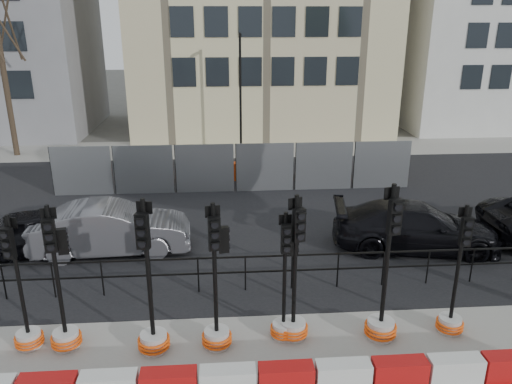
{
  "coord_description": "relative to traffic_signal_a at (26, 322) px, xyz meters",
  "views": [
    {
      "loc": [
        -0.55,
        -10.13,
        6.71
      ],
      "look_at": [
        0.4,
        3.0,
        2.08
      ],
      "focal_mm": 35.0,
      "sensor_mm": 36.0,
      "label": 1
    }
  ],
  "objects": [
    {
      "name": "lamp_post_far",
      "position": [
        5.25,
        15.77,
        2.59
      ],
      "size": [
        0.12,
        0.56,
        6.0
      ],
      "color": "black",
      "rests_on": "ground"
    },
    {
      "name": "traffic_signal_a",
      "position": [
        0.0,
        0.0,
        0.0
      ],
      "size": [
        0.6,
        0.6,
        3.06
      ],
      "rotation": [
        0.0,
        0.0,
        -0.24
      ],
      "color": "silver",
      "rests_on": "ground"
    },
    {
      "name": "car_c",
      "position": [
        10.03,
        4.14,
        0.09
      ],
      "size": [
        3.61,
        5.61,
        1.44
      ],
      "primitive_type": "imported",
      "rotation": [
        0.0,
        0.0,
        1.41
      ],
      "color": "black",
      "rests_on": "ground"
    },
    {
      "name": "traffic_signal_e",
      "position": [
        5.7,
        -0.07,
        0.06
      ],
      "size": [
        0.66,
        0.66,
        3.35
      ],
      "rotation": [
        0.0,
        0.0,
        0.33
      ],
      "color": "silver",
      "rests_on": "ground"
    },
    {
      "name": "car_a",
      "position": [
        -1.14,
        4.77,
        0.03
      ],
      "size": [
        3.52,
        4.69,
        1.33
      ],
      "primitive_type": "imported",
      "rotation": [
        0.0,
        0.0,
        1.83
      ],
      "color": "black",
      "rests_on": "ground"
    },
    {
      "name": "traffic_signal_d",
      "position": [
        4.03,
        -0.27,
        0.15
      ],
      "size": [
        0.65,
        0.65,
        3.3
      ],
      "rotation": [
        0.0,
        0.0,
        0.14
      ],
      "color": "silver",
      "rests_on": "ground"
    },
    {
      "name": "traffic_signal_h",
      "position": [
        9.23,
        -0.13,
        0.0
      ],
      "size": [
        0.6,
        0.6,
        3.06
      ],
      "rotation": [
        0.0,
        0.0,
        -0.05
      ],
      "color": "silver",
      "rests_on": "ground"
    },
    {
      "name": "heras_fencing",
      "position": [
        5.32,
        10.65,
        0.02
      ],
      "size": [
        14.33,
        1.72,
        2.0
      ],
      "color": "gray",
      "rests_on": "ground"
    },
    {
      "name": "traffic_signal_f",
      "position": [
        5.49,
        -0.05,
        0.08
      ],
      "size": [
        0.59,
        0.59,
        2.98
      ],
      "rotation": [
        0.0,
        0.0,
        0.07
      ],
      "color": "silver",
      "rests_on": "ground"
    },
    {
      "name": "traffic_signal_c",
      "position": [
        2.68,
        -0.33,
        0.08
      ],
      "size": [
        0.68,
        0.68,
        3.45
      ],
      "rotation": [
        0.0,
        0.0,
        -0.2
      ],
      "color": "silver",
      "rests_on": "ground"
    },
    {
      "name": "kerb_railing",
      "position": [
        4.75,
        1.99,
        0.05
      ],
      "size": [
        18.0,
        0.04,
        1.0
      ],
      "color": "black",
      "rests_on": "ground"
    },
    {
      "name": "sidewalk_far",
      "position": [
        4.75,
        16.79,
        -0.62
      ],
      "size": [
        40.0,
        4.0,
        0.02
      ],
      "primitive_type": "cube",
      "color": "gray",
      "rests_on": "ground"
    },
    {
      "name": "car_b",
      "position": [
        0.9,
        4.57,
        0.13
      ],
      "size": [
        2.25,
        4.84,
        1.52
      ],
      "primitive_type": "imported",
      "rotation": [
        0.0,
        0.0,
        1.64
      ],
      "color": "#55555B",
      "rests_on": "ground"
    },
    {
      "name": "road",
      "position": [
        4.75,
        7.79,
        -0.62
      ],
      "size": [
        40.0,
        14.0,
        0.03
      ],
      "primitive_type": "cube",
      "color": "black",
      "rests_on": "ground"
    },
    {
      "name": "traffic_signal_b",
      "position": [
        0.82,
        -0.07,
        0.15
      ],
      "size": [
        0.64,
        0.64,
        3.27
      ],
      "rotation": [
        0.0,
        0.0,
        0.16
      ],
      "color": "silver",
      "rests_on": "ground"
    },
    {
      "name": "ground",
      "position": [
        4.75,
        0.79,
        -0.63
      ],
      "size": [
        120.0,
        120.0,
        0.0
      ],
      "primitive_type": "plane",
      "color": "#51514C",
      "rests_on": "ground"
    },
    {
      "name": "traffic_signal_g",
      "position": [
        7.62,
        -0.22,
        0.11
      ],
      "size": [
        0.71,
        0.71,
        3.59
      ],
      "rotation": [
        0.0,
        0.0,
        0.18
      ],
      "color": "silver",
      "rests_on": "ground"
    }
  ]
}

